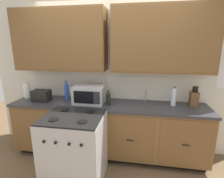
{
  "coord_description": "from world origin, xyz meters",
  "views": [
    {
      "loc": [
        0.5,
        -2.26,
        1.81
      ],
      "look_at": [
        0.08,
        0.27,
        1.16
      ],
      "focal_mm": 27.74,
      "sensor_mm": 36.0,
      "label": 1
    }
  ],
  "objects_px": {
    "microwave": "(90,94)",
    "toaster": "(41,96)",
    "bottle_clear": "(174,97)",
    "bottle_blue": "(67,90)",
    "paper_towel_roll": "(27,90)",
    "stove_range": "(75,148)",
    "bottle_dark": "(108,98)",
    "knife_block": "(194,99)"
  },
  "relations": [
    {
      "from": "microwave",
      "to": "toaster",
      "type": "xyz_separation_m",
      "value": [
        -0.8,
        -0.06,
        -0.04
      ]
    },
    {
      "from": "bottle_clear",
      "to": "bottle_blue",
      "type": "bearing_deg",
      "value": 178.58
    },
    {
      "from": "microwave",
      "to": "paper_towel_roll",
      "type": "xyz_separation_m",
      "value": [
        -1.16,
        0.08,
        -0.01
      ]
    },
    {
      "from": "toaster",
      "to": "paper_towel_roll",
      "type": "distance_m",
      "value": 0.39
    },
    {
      "from": "bottle_blue",
      "to": "toaster",
      "type": "bearing_deg",
      "value": -153.59
    },
    {
      "from": "stove_range",
      "to": "bottle_dark",
      "type": "xyz_separation_m",
      "value": [
        0.35,
        0.57,
        0.55
      ]
    },
    {
      "from": "knife_block",
      "to": "bottle_blue",
      "type": "height_order",
      "value": "bottle_blue"
    },
    {
      "from": "microwave",
      "to": "knife_block",
      "type": "relative_size",
      "value": 1.55
    },
    {
      "from": "microwave",
      "to": "bottle_clear",
      "type": "xyz_separation_m",
      "value": [
        1.31,
        0.07,
        0.0
      ]
    },
    {
      "from": "knife_block",
      "to": "bottle_clear",
      "type": "xyz_separation_m",
      "value": [
        -0.3,
        -0.03,
        0.03
      ]
    },
    {
      "from": "bottle_blue",
      "to": "bottle_dark",
      "type": "bearing_deg",
      "value": -13.79
    },
    {
      "from": "toaster",
      "to": "paper_towel_roll",
      "type": "bearing_deg",
      "value": 158.05
    },
    {
      "from": "microwave",
      "to": "toaster",
      "type": "distance_m",
      "value": 0.81
    },
    {
      "from": "paper_towel_roll",
      "to": "microwave",
      "type": "bearing_deg",
      "value": -3.97
    },
    {
      "from": "bottle_blue",
      "to": "paper_towel_roll",
      "type": "bearing_deg",
      "value": -177.15
    },
    {
      "from": "paper_towel_roll",
      "to": "bottle_clear",
      "type": "relative_size",
      "value": 0.88
    },
    {
      "from": "stove_range",
      "to": "toaster",
      "type": "xyz_separation_m",
      "value": [
        -0.77,
        0.57,
        0.53
      ]
    },
    {
      "from": "stove_range",
      "to": "microwave",
      "type": "bearing_deg",
      "value": 87.2
    },
    {
      "from": "stove_range",
      "to": "bottle_dark",
      "type": "height_order",
      "value": "bottle_dark"
    },
    {
      "from": "toaster",
      "to": "bottle_dark",
      "type": "relative_size",
      "value": 1.18
    },
    {
      "from": "bottle_clear",
      "to": "bottle_dark",
      "type": "distance_m",
      "value": 1.0
    },
    {
      "from": "toaster",
      "to": "bottle_dark",
      "type": "height_order",
      "value": "bottle_dark"
    },
    {
      "from": "paper_towel_roll",
      "to": "bottle_clear",
      "type": "height_order",
      "value": "bottle_clear"
    },
    {
      "from": "toaster",
      "to": "bottle_dark",
      "type": "distance_m",
      "value": 1.12
    },
    {
      "from": "bottle_clear",
      "to": "bottle_dark",
      "type": "xyz_separation_m",
      "value": [
        -0.99,
        -0.14,
        -0.03
      ]
    },
    {
      "from": "microwave",
      "to": "bottle_blue",
      "type": "relative_size",
      "value": 1.49
    },
    {
      "from": "paper_towel_roll",
      "to": "bottle_dark",
      "type": "bearing_deg",
      "value": -5.8
    },
    {
      "from": "paper_towel_roll",
      "to": "stove_range",
      "type": "bearing_deg",
      "value": -32.35
    },
    {
      "from": "bottle_clear",
      "to": "bottle_dark",
      "type": "bearing_deg",
      "value": -171.73
    },
    {
      "from": "microwave",
      "to": "bottle_dark",
      "type": "relative_size",
      "value": 2.02
    },
    {
      "from": "microwave",
      "to": "knife_block",
      "type": "distance_m",
      "value": 1.61
    },
    {
      "from": "toaster",
      "to": "knife_block",
      "type": "distance_m",
      "value": 2.42
    },
    {
      "from": "toaster",
      "to": "bottle_dark",
      "type": "bearing_deg",
      "value": -0.31
    },
    {
      "from": "stove_range",
      "to": "knife_block",
      "type": "bearing_deg",
      "value": 24.43
    },
    {
      "from": "bottle_dark",
      "to": "knife_block",
      "type": "bearing_deg",
      "value": 7.87
    },
    {
      "from": "microwave",
      "to": "bottle_dark",
      "type": "distance_m",
      "value": 0.33
    },
    {
      "from": "stove_range",
      "to": "bottle_clear",
      "type": "relative_size",
      "value": 3.22
    },
    {
      "from": "stove_range",
      "to": "paper_towel_roll",
      "type": "relative_size",
      "value": 3.65
    },
    {
      "from": "microwave",
      "to": "stove_range",
      "type": "bearing_deg",
      "value": -92.8
    },
    {
      "from": "paper_towel_roll",
      "to": "bottle_clear",
      "type": "distance_m",
      "value": 2.47
    },
    {
      "from": "stove_range",
      "to": "microwave",
      "type": "distance_m",
      "value": 0.86
    },
    {
      "from": "microwave",
      "to": "bottle_dark",
      "type": "bearing_deg",
      "value": -12.36
    }
  ]
}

